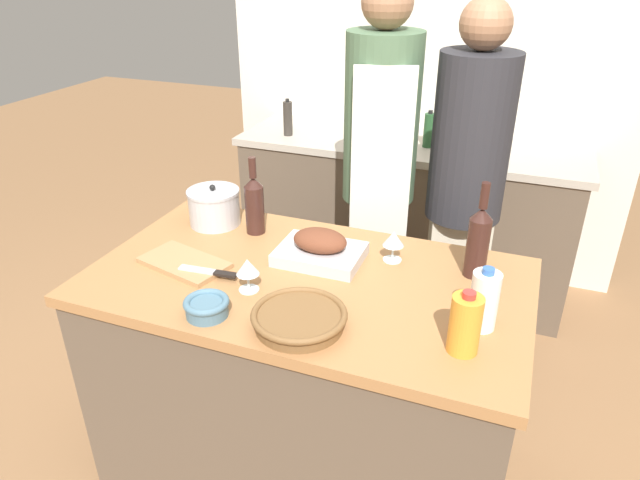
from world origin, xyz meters
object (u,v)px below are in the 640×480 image
cutting_board (184,263)px  mixing_bowl (207,306)px  juice_jug (465,324)px  wine_glass_left (393,240)px  condiment_bottle_tall (288,118)px  person_cook_guest (465,187)px  wine_glass_right (248,268)px  wine_bottle_green (254,204)px  wicker_basket (299,318)px  wine_bottle_dark (478,240)px  knife_chef (210,272)px  milk_jug (484,300)px  roasting_pan (320,249)px  stock_pot (214,207)px  person_cook_aproned (379,168)px  condiment_bottle_extra (467,127)px  condiment_bottle_short (429,130)px

cutting_board → mixing_bowl: mixing_bowl is taller
mixing_bowl → juice_jug: 0.76m
wine_glass_left → condiment_bottle_tall: 1.52m
person_cook_guest → wine_glass_right: bearing=-133.8°
cutting_board → wine_glass_right: 0.31m
person_cook_guest → wine_bottle_green: bearing=-155.9°
wicker_basket → wine_bottle_dark: size_ratio=0.85×
wine_glass_left → knife_chef: (-0.55, -0.34, -0.06)m
milk_jug → wine_glass_right: 0.74m
roasting_pan → mixing_bowl: (-0.20, -0.45, -0.01)m
stock_pot → wine_bottle_green: (0.19, -0.01, 0.05)m
wine_glass_left → person_cook_guest: (0.16, 0.59, 0.00)m
person_cook_aproned → wicker_basket: bearing=-104.2°
juice_jug → condiment_bottle_extra: size_ratio=0.93×
stock_pot → condiment_bottle_extra: condiment_bottle_extra is taller
condiment_bottle_short → person_cook_aproned: person_cook_aproned is taller
roasting_pan → condiment_bottle_short: condiment_bottle_short is taller
wine_bottle_green → wine_bottle_dark: bearing=-1.8°
wine_glass_right → cutting_board: bearing=167.4°
cutting_board → juice_jug: bearing=-7.5°
cutting_board → knife_chef: knife_chef is taller
milk_jug → wine_bottle_green: (-0.91, 0.33, 0.03)m
wine_bottle_dark → wine_glass_left: wine_bottle_dark is taller
mixing_bowl → juice_jug: (0.75, 0.11, 0.06)m
milk_jug → roasting_pan: bearing=160.8°
milk_jug → wine_glass_left: 0.45m
stock_pot → wine_bottle_green: size_ratio=0.68×
roasting_pan → milk_jug: size_ratio=1.52×
juice_jug → person_cook_aproned: (-0.53, 1.01, 0.04)m
stock_pot → condiment_bottle_extra: (0.80, 1.36, 0.04)m
condiment_bottle_extra → condiment_bottle_tall: bearing=-168.4°
wicker_basket → wine_glass_right: bearing=151.7°
juice_jug → condiment_bottle_tall: size_ratio=0.90×
juice_jug → milk_jug: milk_jug is taller
condiment_bottle_tall → condiment_bottle_extra: 1.01m
person_cook_guest → mixing_bowl: bearing=-132.0°
wine_glass_right → person_cook_aproned: person_cook_aproned is taller
stock_pot → person_cook_aproned: size_ratio=0.12×
juice_jug → condiment_bottle_tall: (-1.25, 1.62, 0.03)m
milk_jug → condiment_bottle_extra: 1.72m
roasting_pan → wine_bottle_green: (-0.32, 0.12, 0.08)m
condiment_bottle_short → juice_jug: bearing=-75.3°
wine_glass_right → condiment_bottle_short: bearing=81.2°
wicker_basket → condiment_bottle_extra: size_ratio=1.39×
condiment_bottle_short → condiment_bottle_extra: condiment_bottle_extra is taller
wicker_basket → wine_glass_right: (-0.23, 0.12, 0.05)m
mixing_bowl → milk_jug: milk_jug is taller
wine_bottle_dark → cutting_board: bearing=-162.6°
mixing_bowl → condiment_bottle_tall: bearing=106.0°
stock_pot → condiment_bottle_short: bearing=63.5°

